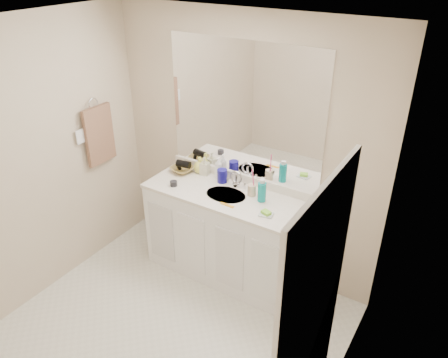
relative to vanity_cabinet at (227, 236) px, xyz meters
name	(u,v)px	position (x,y,z in m)	size (l,w,h in m)	color
floor	(160,343)	(0.00, -1.02, -0.42)	(2.60, 2.60, 0.00)	silver
ceiling	(128,33)	(0.00, -1.02, 1.97)	(2.60, 2.60, 0.02)	white
wall_back	(243,150)	(0.00, 0.28, 0.77)	(2.60, 0.02, 2.40)	beige
wall_left	(25,171)	(-1.30, -1.02, 0.77)	(0.02, 2.60, 2.40)	beige
wall_right	(333,290)	(1.30, -1.02, 0.77)	(0.02, 2.60, 2.40)	beige
vanity_cabinet	(227,236)	(0.00, 0.00, 0.00)	(1.50, 0.55, 0.85)	white
countertop	(227,195)	(0.00, 0.00, 0.44)	(1.52, 0.57, 0.03)	white
backsplash	(242,178)	(0.00, 0.26, 0.50)	(1.52, 0.03, 0.08)	white
sink_basin	(226,196)	(0.00, -0.02, 0.44)	(0.37, 0.37, 0.02)	beige
faucet	(236,181)	(0.00, 0.16, 0.51)	(0.02, 0.02, 0.11)	silver
mirror	(244,111)	(0.00, 0.27, 1.14)	(1.48, 0.01, 1.20)	white
blue_mug	(222,176)	(-0.15, 0.16, 0.52)	(0.09, 0.09, 0.13)	navy
tan_cup	(252,190)	(0.20, 0.10, 0.51)	(0.07, 0.07, 0.10)	beige
toothbrush	(253,180)	(0.21, 0.10, 0.60)	(0.01, 0.01, 0.21)	#FF4384
mouthwash_bottle	(262,192)	(0.31, 0.06, 0.54)	(0.07, 0.07, 0.17)	#0C9193
soap_dish	(266,214)	(0.45, -0.12, 0.46)	(0.11, 0.09, 0.01)	silver
green_soap	(266,213)	(0.45, -0.12, 0.48)	(0.08, 0.05, 0.03)	#86D734
orange_comb	(227,205)	(0.10, -0.17, 0.46)	(0.13, 0.03, 0.01)	orange
dark_jar	(174,183)	(-0.49, -0.14, 0.48)	(0.07, 0.07, 0.05)	black
soap_bottle_white	(219,167)	(-0.23, 0.22, 0.56)	(0.08, 0.08, 0.20)	white
soap_bottle_cream	(205,166)	(-0.37, 0.20, 0.54)	(0.08, 0.08, 0.18)	beige
soap_bottle_yellow	(200,165)	(-0.44, 0.21, 0.53)	(0.12, 0.12, 0.16)	#EFED5D
wicker_basket	(182,169)	(-0.59, 0.12, 0.48)	(0.21, 0.21, 0.05)	olive
hair_dryer	(183,164)	(-0.57, 0.12, 0.54)	(0.07, 0.07, 0.14)	black
towel_ring	(93,104)	(-1.27, -0.25, 1.12)	(0.11, 0.11, 0.01)	silver
hand_towel	(99,135)	(-1.25, -0.25, 0.82)	(0.04, 0.32, 0.55)	brown
switch_plate	(80,137)	(-1.27, -0.45, 0.88)	(0.01, 0.09, 0.13)	white
door	(306,354)	(1.29, -1.32, 0.57)	(0.02, 0.82, 2.00)	white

